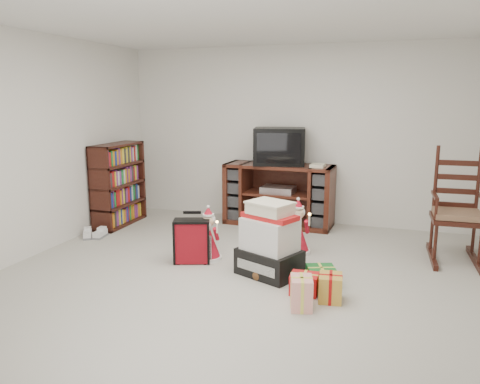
{
  "coord_description": "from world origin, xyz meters",
  "views": [
    {
      "loc": [
        1.36,
        -4.1,
        1.78
      ],
      "look_at": [
        -0.2,
        0.6,
        0.78
      ],
      "focal_mm": 35.0,
      "sensor_mm": 36.0,
      "label": 1
    }
  ],
  "objects_px": {
    "gift_pile": "(270,244)",
    "santa_figurine": "(297,232)",
    "bookshelf": "(119,186)",
    "teddy_bear": "(268,260)",
    "red_suitcase": "(192,241)",
    "sneaker_pair": "(94,234)",
    "gift_cluster": "(312,283)",
    "rocking_chair": "(456,220)",
    "tv_stand": "(279,195)",
    "crt_television": "(279,146)",
    "mrs_claus_figurine": "(209,239)"
  },
  "relations": [
    {
      "from": "gift_cluster",
      "to": "crt_television",
      "type": "bearing_deg",
      "value": 111.12
    },
    {
      "from": "gift_pile",
      "to": "sneaker_pair",
      "type": "relative_size",
      "value": 2.19
    },
    {
      "from": "bookshelf",
      "to": "teddy_bear",
      "type": "height_order",
      "value": "bookshelf"
    },
    {
      "from": "tv_stand",
      "to": "red_suitcase",
      "type": "relative_size",
      "value": 2.72
    },
    {
      "from": "red_suitcase",
      "to": "mrs_claus_figurine",
      "type": "xyz_separation_m",
      "value": [
        0.14,
        0.14,
        -0.01
      ]
    },
    {
      "from": "teddy_bear",
      "to": "crt_television",
      "type": "distance_m",
      "value": 2.22
    },
    {
      "from": "tv_stand",
      "to": "bookshelf",
      "type": "height_order",
      "value": "bookshelf"
    },
    {
      "from": "mrs_claus_figurine",
      "to": "gift_cluster",
      "type": "xyz_separation_m",
      "value": [
        1.26,
        -0.59,
        -0.12
      ]
    },
    {
      "from": "sneaker_pair",
      "to": "crt_television",
      "type": "height_order",
      "value": "crt_television"
    },
    {
      "from": "gift_pile",
      "to": "mrs_claus_figurine",
      "type": "relative_size",
      "value": 1.23
    },
    {
      "from": "santa_figurine",
      "to": "gift_cluster",
      "type": "height_order",
      "value": "santa_figurine"
    },
    {
      "from": "rocking_chair",
      "to": "teddy_bear",
      "type": "distance_m",
      "value": 2.2
    },
    {
      "from": "sneaker_pair",
      "to": "gift_cluster",
      "type": "height_order",
      "value": "gift_cluster"
    },
    {
      "from": "rocking_chair",
      "to": "gift_cluster",
      "type": "height_order",
      "value": "rocking_chair"
    },
    {
      "from": "red_suitcase",
      "to": "crt_television",
      "type": "xyz_separation_m",
      "value": [
        0.52,
        1.82,
        0.87
      ]
    },
    {
      "from": "gift_pile",
      "to": "sneaker_pair",
      "type": "height_order",
      "value": "gift_pile"
    },
    {
      "from": "teddy_bear",
      "to": "santa_figurine",
      "type": "relative_size",
      "value": 0.61
    },
    {
      "from": "mrs_claus_figurine",
      "to": "bookshelf",
      "type": "bearing_deg",
      "value": 150.85
    },
    {
      "from": "sneaker_pair",
      "to": "gift_cluster",
      "type": "relative_size",
      "value": 0.45
    },
    {
      "from": "red_suitcase",
      "to": "teddy_bear",
      "type": "height_order",
      "value": "red_suitcase"
    },
    {
      "from": "santa_figurine",
      "to": "mrs_claus_figurine",
      "type": "relative_size",
      "value": 1.07
    },
    {
      "from": "rocking_chair",
      "to": "crt_television",
      "type": "xyz_separation_m",
      "value": [
        -2.21,
        0.78,
        0.67
      ]
    },
    {
      "from": "gift_pile",
      "to": "gift_cluster",
      "type": "distance_m",
      "value": 0.65
    },
    {
      "from": "gift_pile",
      "to": "santa_figurine",
      "type": "relative_size",
      "value": 1.16
    },
    {
      "from": "tv_stand",
      "to": "red_suitcase",
      "type": "distance_m",
      "value": 1.91
    },
    {
      "from": "santa_figurine",
      "to": "gift_cluster",
      "type": "distance_m",
      "value": 1.19
    },
    {
      "from": "red_suitcase",
      "to": "sneaker_pair",
      "type": "bearing_deg",
      "value": 145.24
    },
    {
      "from": "bookshelf",
      "to": "rocking_chair",
      "type": "distance_m",
      "value": 4.36
    },
    {
      "from": "red_suitcase",
      "to": "bookshelf",
      "type": "bearing_deg",
      "value": 126.11
    },
    {
      "from": "gift_cluster",
      "to": "red_suitcase",
      "type": "bearing_deg",
      "value": 162.12
    },
    {
      "from": "tv_stand",
      "to": "crt_television",
      "type": "xyz_separation_m",
      "value": [
        -0.0,
        -0.01,
        0.68
      ]
    },
    {
      "from": "bookshelf",
      "to": "sneaker_pair",
      "type": "relative_size",
      "value": 3.38
    },
    {
      "from": "gift_cluster",
      "to": "sneaker_pair",
      "type": "bearing_deg",
      "value": 163.34
    },
    {
      "from": "rocking_chair",
      "to": "bookshelf",
      "type": "bearing_deg",
      "value": 176.91
    },
    {
      "from": "rocking_chair",
      "to": "tv_stand",
      "type": "bearing_deg",
      "value": 158.49
    },
    {
      "from": "bookshelf",
      "to": "mrs_claus_figurine",
      "type": "relative_size",
      "value": 1.9
    },
    {
      "from": "gift_pile",
      "to": "santa_figurine",
      "type": "bearing_deg",
      "value": 103.99
    },
    {
      "from": "santa_figurine",
      "to": "crt_television",
      "type": "xyz_separation_m",
      "value": [
        -0.51,
        1.15,
        0.87
      ]
    },
    {
      "from": "gift_pile",
      "to": "teddy_bear",
      "type": "distance_m",
      "value": 0.17
    },
    {
      "from": "tv_stand",
      "to": "gift_pile",
      "type": "bearing_deg",
      "value": -76.81
    },
    {
      "from": "gift_pile",
      "to": "red_suitcase",
      "type": "bearing_deg",
      "value": -161.97
    },
    {
      "from": "sneaker_pair",
      "to": "crt_television",
      "type": "relative_size",
      "value": 0.44
    },
    {
      "from": "bookshelf",
      "to": "red_suitcase",
      "type": "relative_size",
      "value": 2.05
    },
    {
      "from": "mrs_claus_figurine",
      "to": "gift_pile",
      "type": "bearing_deg",
      "value": -17.06
    },
    {
      "from": "santa_figurine",
      "to": "sneaker_pair",
      "type": "relative_size",
      "value": 1.89
    },
    {
      "from": "teddy_bear",
      "to": "mrs_claus_figurine",
      "type": "bearing_deg",
      "value": 158.92
    },
    {
      "from": "tv_stand",
      "to": "sneaker_pair",
      "type": "distance_m",
      "value": 2.55
    },
    {
      "from": "tv_stand",
      "to": "sneaker_pair",
      "type": "height_order",
      "value": "tv_stand"
    },
    {
      "from": "tv_stand",
      "to": "bookshelf",
      "type": "distance_m",
      "value": 2.27
    },
    {
      "from": "teddy_bear",
      "to": "gift_cluster",
      "type": "relative_size",
      "value": 0.52
    }
  ]
}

